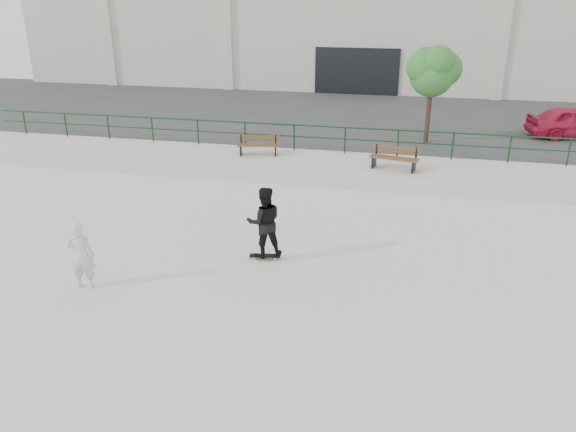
% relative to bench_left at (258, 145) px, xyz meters
% --- Properties ---
extents(ground, '(120.00, 120.00, 0.00)m').
position_rel_bench_left_xyz_m(ground, '(2.20, -9.86, -0.86)').
color(ground, silver).
rests_on(ground, ground).
extents(ledge, '(30.00, 3.00, 0.50)m').
position_rel_bench_left_xyz_m(ledge, '(2.20, -0.36, -0.61)').
color(ledge, beige).
rests_on(ledge, ground).
extents(parking_strip, '(60.00, 14.00, 0.50)m').
position_rel_bench_left_xyz_m(parking_strip, '(2.20, 8.14, -0.61)').
color(parking_strip, '#343434').
rests_on(parking_strip, ground).
extents(railing, '(28.00, 0.06, 1.03)m').
position_rel_bench_left_xyz_m(railing, '(2.20, 0.94, 0.38)').
color(railing, '#153B1D').
rests_on(railing, ledge).
extents(commercial_building, '(44.20, 16.33, 8.00)m').
position_rel_bench_left_xyz_m(commercial_building, '(2.20, 22.14, 3.71)').
color(commercial_building, silver).
rests_on(commercial_building, ground).
extents(bench_left, '(1.65, 0.78, 0.73)m').
position_rel_bench_left_xyz_m(bench_left, '(0.00, 0.00, 0.00)').
color(bench_left, brown).
rests_on(bench_left, ledge).
extents(bench_right, '(1.77, 0.84, 0.79)m').
position_rel_bench_left_xyz_m(bench_right, '(5.16, -0.74, 0.03)').
color(bench_right, brown).
rests_on(bench_right, ledge).
extents(tree, '(2.21, 1.96, 3.92)m').
position_rel_bench_left_xyz_m(tree, '(6.31, 3.34, 2.58)').
color(tree, '#4E3127').
rests_on(tree, parking_strip).
extents(red_car, '(4.09, 2.35, 1.31)m').
position_rel_bench_left_xyz_m(red_car, '(12.41, 5.56, 0.29)').
color(red_car, '#BD173C').
rests_on(red_car, parking_strip).
extents(skateboard, '(0.80, 0.34, 0.09)m').
position_rel_bench_left_xyz_m(skateboard, '(2.27, -7.64, -0.79)').
color(skateboard, black).
rests_on(skateboard, ground).
extents(standing_skater, '(1.09, 0.98, 1.84)m').
position_rel_bench_left_xyz_m(standing_skater, '(2.27, -7.64, 0.15)').
color(standing_skater, black).
rests_on(standing_skater, skateboard).
extents(seated_skater, '(0.66, 0.50, 1.62)m').
position_rel_bench_left_xyz_m(seated_skater, '(-1.41, -9.96, -0.05)').
color(seated_skater, silver).
rests_on(seated_skater, ground).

